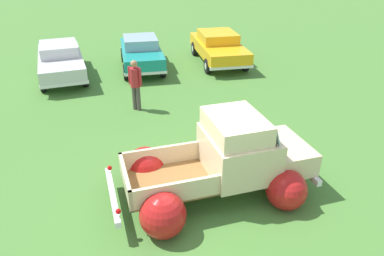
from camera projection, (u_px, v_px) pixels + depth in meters
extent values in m
plane|color=#477A33|center=(210.00, 193.00, 8.57)|extent=(80.00, 80.00, 0.00)
cylinder|color=black|center=(251.00, 151.00, 9.52)|extent=(0.76, 0.23, 0.76)
cylinder|color=silver|center=(251.00, 151.00, 9.52)|extent=(0.35, 0.24, 0.34)
cylinder|color=black|center=(285.00, 190.00, 8.04)|extent=(0.76, 0.23, 0.76)
cylinder|color=silver|center=(285.00, 190.00, 8.04)|extent=(0.35, 0.24, 0.34)
cylinder|color=black|center=(146.00, 169.00, 8.78)|extent=(0.76, 0.23, 0.76)
cylinder|color=silver|center=(146.00, 169.00, 8.78)|extent=(0.35, 0.24, 0.34)
cylinder|color=black|center=(162.00, 216.00, 7.30)|extent=(0.76, 0.23, 0.76)
cylinder|color=silver|center=(162.00, 216.00, 7.30)|extent=(0.35, 0.24, 0.34)
sphere|color=red|center=(145.00, 166.00, 8.79)|extent=(0.98, 0.98, 0.96)
sphere|color=red|center=(163.00, 215.00, 7.23)|extent=(0.98, 0.98, 0.96)
cube|color=olive|center=(171.00, 181.00, 8.07)|extent=(2.08, 1.57, 0.04)
cube|color=beige|center=(163.00, 156.00, 8.59)|extent=(2.05, 0.11, 0.50)
cube|color=beige|center=(179.00, 192.00, 7.35)|extent=(2.05, 0.11, 0.50)
cube|color=beige|center=(212.00, 165.00, 8.23)|extent=(0.11, 1.54, 0.50)
cube|color=beige|center=(126.00, 181.00, 7.71)|extent=(0.11, 1.54, 0.50)
cube|color=beige|center=(238.00, 153.00, 8.29)|extent=(1.48, 1.72, 0.95)
cube|color=beige|center=(236.00, 126.00, 7.94)|extent=(1.18, 1.56, 0.45)
cube|color=#8CADB7|center=(262.00, 123.00, 8.12)|extent=(0.17, 1.46, 0.38)
cube|color=beige|center=(278.00, 153.00, 8.66)|extent=(1.28, 1.64, 0.55)
sphere|color=red|center=(251.00, 150.00, 9.52)|extent=(0.93, 0.93, 0.92)
sphere|color=red|center=(286.00, 190.00, 8.00)|extent=(0.93, 0.93, 0.92)
cube|color=silver|center=(113.00, 195.00, 7.77)|extent=(0.15, 1.98, 0.14)
cube|color=silver|center=(296.00, 161.00, 8.95)|extent=(0.15, 1.98, 0.14)
sphere|color=red|center=(110.00, 168.00, 8.37)|extent=(0.11, 0.11, 0.11)
sphere|color=red|center=(118.00, 211.00, 7.03)|extent=(0.11, 0.11, 0.11)
cylinder|color=black|center=(85.00, 78.00, 14.68)|extent=(0.24, 0.67, 0.66)
cylinder|color=silver|center=(85.00, 78.00, 14.68)|extent=(0.23, 0.31, 0.30)
cylinder|color=black|center=(42.00, 83.00, 14.18)|extent=(0.24, 0.67, 0.66)
cylinder|color=silver|center=(42.00, 83.00, 14.18)|extent=(0.23, 0.31, 0.30)
cylinder|color=black|center=(79.00, 59.00, 17.15)|extent=(0.24, 0.67, 0.66)
cylinder|color=silver|center=(79.00, 59.00, 17.15)|extent=(0.23, 0.31, 0.30)
cylinder|color=black|center=(42.00, 62.00, 16.65)|extent=(0.24, 0.67, 0.66)
cylinder|color=silver|center=(42.00, 62.00, 16.65)|extent=(0.23, 0.31, 0.30)
cube|color=silver|center=(61.00, 61.00, 15.49)|extent=(2.05, 4.73, 0.55)
cube|color=silver|center=(59.00, 49.00, 15.42)|extent=(1.63, 2.04, 0.45)
cube|color=silver|center=(60.00, 53.00, 17.50)|extent=(1.81, 0.22, 0.12)
cube|color=silver|center=(65.00, 85.00, 13.72)|extent=(1.81, 0.22, 0.12)
cylinder|color=black|center=(163.00, 70.00, 15.70)|extent=(0.25, 0.67, 0.66)
cylinder|color=silver|center=(163.00, 70.00, 15.70)|extent=(0.23, 0.31, 0.30)
cylinder|color=black|center=(126.00, 72.00, 15.41)|extent=(0.25, 0.67, 0.66)
cylinder|color=silver|center=(126.00, 72.00, 15.41)|extent=(0.23, 0.31, 0.30)
cylinder|color=black|center=(156.00, 53.00, 18.00)|extent=(0.25, 0.67, 0.66)
cylinder|color=silver|center=(156.00, 53.00, 18.00)|extent=(0.23, 0.31, 0.30)
cylinder|color=black|center=(123.00, 55.00, 17.71)|extent=(0.25, 0.67, 0.66)
cylinder|color=silver|center=(123.00, 55.00, 17.71)|extent=(0.23, 0.31, 0.30)
cube|color=teal|center=(141.00, 54.00, 16.53)|extent=(2.02, 4.27, 0.55)
cube|color=#8CADB7|center=(140.00, 42.00, 16.45)|extent=(1.60, 1.85, 0.45)
cube|color=silver|center=(138.00, 48.00, 18.42)|extent=(1.77, 0.24, 0.12)
cube|color=silver|center=(146.00, 73.00, 14.88)|extent=(1.77, 0.24, 0.12)
cylinder|color=black|center=(245.00, 64.00, 16.44)|extent=(0.26, 0.68, 0.66)
cylinder|color=silver|center=(245.00, 64.00, 16.44)|extent=(0.24, 0.31, 0.30)
cylinder|color=black|center=(208.00, 66.00, 16.14)|extent=(0.26, 0.68, 0.66)
cylinder|color=silver|center=(208.00, 66.00, 16.14)|extent=(0.24, 0.31, 0.30)
cylinder|color=black|center=(227.00, 47.00, 19.02)|extent=(0.26, 0.68, 0.66)
cylinder|color=silver|center=(227.00, 47.00, 19.02)|extent=(0.24, 0.31, 0.30)
cylinder|color=black|center=(194.00, 49.00, 18.72)|extent=(0.26, 0.68, 0.66)
cylinder|color=silver|center=(194.00, 49.00, 18.72)|extent=(0.24, 0.31, 0.30)
cube|color=#F2A819|center=(218.00, 48.00, 17.41)|extent=(2.29, 4.78, 0.55)
cube|color=#F2A819|center=(218.00, 37.00, 17.34)|extent=(1.80, 2.08, 0.45)
cube|color=silver|center=(207.00, 42.00, 19.51)|extent=(1.94, 0.27, 0.12)
cube|color=silver|center=(232.00, 68.00, 15.54)|extent=(1.94, 0.27, 0.12)
cylinder|color=#4C4742|center=(134.00, 98.00, 12.63)|extent=(0.21, 0.21, 0.87)
cylinder|color=#4C4742|center=(138.00, 99.00, 12.56)|extent=(0.21, 0.21, 0.87)
cylinder|color=#B2262D|center=(135.00, 77.00, 12.25)|extent=(0.48, 0.48, 0.65)
cylinder|color=#B2262D|center=(130.00, 75.00, 12.32)|extent=(0.13, 0.13, 0.62)
cylinder|color=#B2262D|center=(140.00, 77.00, 12.14)|extent=(0.13, 0.13, 0.62)
sphere|color=#A87A56|center=(134.00, 64.00, 12.03)|extent=(0.33, 0.33, 0.23)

